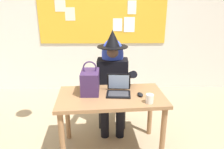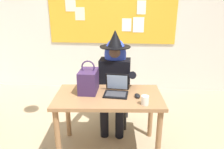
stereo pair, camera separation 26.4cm
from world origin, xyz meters
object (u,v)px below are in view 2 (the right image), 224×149
(computer_mouse, at_px, (137,96))
(handbag, at_px, (89,81))
(desk_main, at_px, (109,104))
(person_costumed, at_px, (115,74))
(laptop, at_px, (116,90))
(chair_at_desk, at_px, (116,89))
(coffee_mug, at_px, (145,100))

(computer_mouse, bearing_deg, handbag, 161.80)
(computer_mouse, bearing_deg, desk_main, 168.94)
(person_costumed, xyz_separation_m, laptop, (0.06, -0.51, -0.01))
(chair_at_desk, bearing_deg, computer_mouse, 25.94)
(laptop, bearing_deg, computer_mouse, -13.89)
(chair_at_desk, height_order, computer_mouse, chair_at_desk)
(desk_main, distance_m, computer_mouse, 0.35)
(computer_mouse, height_order, coffee_mug, coffee_mug)
(laptop, height_order, handbag, handbag)
(chair_at_desk, xyz_separation_m, computer_mouse, (0.29, -0.71, 0.23))
(handbag, distance_m, coffee_mug, 0.70)
(person_costumed, bearing_deg, laptop, 8.14)
(computer_mouse, bearing_deg, laptop, 154.56)
(laptop, height_order, coffee_mug, laptop)
(laptop, bearing_deg, person_costumed, 100.67)
(desk_main, height_order, person_costumed, person_costumed)
(desk_main, height_order, chair_at_desk, chair_at_desk)
(desk_main, xyz_separation_m, computer_mouse, (0.32, -0.02, 0.12))
(desk_main, height_order, laptop, laptop)
(desk_main, height_order, computer_mouse, computer_mouse)
(desk_main, relative_size, chair_at_desk, 1.39)
(desk_main, distance_m, handbag, 0.35)
(desk_main, height_order, handbag, handbag)
(chair_at_desk, distance_m, laptop, 0.68)
(chair_at_desk, bearing_deg, handbag, -20.95)
(computer_mouse, relative_size, handbag, 0.28)
(coffee_mug, bearing_deg, desk_main, 153.74)
(desk_main, bearing_deg, laptop, 33.98)
(laptop, bearing_deg, handbag, 178.92)
(computer_mouse, bearing_deg, chair_at_desk, 104.89)
(chair_at_desk, relative_size, computer_mouse, 8.65)
(laptop, bearing_deg, desk_main, -141.99)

